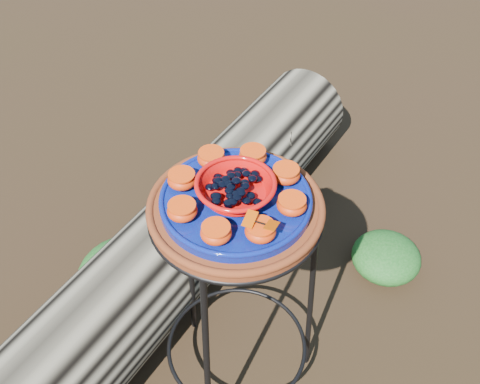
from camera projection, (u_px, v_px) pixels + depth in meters
ground at (237, 372)px, 1.86m from camera, size 60.00×60.00×0.00m
plant_stand at (236, 305)px, 1.61m from camera, size 0.44×0.44×0.70m
terracotta_saucer at (236, 210)px, 1.36m from camera, size 0.40×0.40×0.03m
cobalt_plate at (236, 201)px, 1.34m from camera, size 0.34×0.34×0.02m
red_bowl at (236, 190)px, 1.32m from camera, size 0.17×0.17×0.05m
glass_gems at (236, 178)px, 1.29m from camera, size 0.13×0.13×0.02m
orange_half_0 at (260, 231)px, 1.24m from camera, size 0.07×0.07×0.04m
orange_half_1 at (292, 205)px, 1.29m from camera, size 0.07×0.07×0.04m
orange_half_2 at (286, 174)px, 1.36m from camera, size 0.07×0.07×0.04m
orange_half_3 at (253, 156)px, 1.41m from camera, size 0.07×0.07×0.04m
orange_half_4 at (211, 158)px, 1.40m from camera, size 0.07×0.07×0.04m
orange_half_5 at (182, 180)px, 1.35m from camera, size 0.07×0.07×0.04m
orange_half_6 at (182, 211)px, 1.28m from camera, size 0.07×0.07×0.04m
orange_half_7 at (216, 233)px, 1.23m from camera, size 0.07×0.07×0.04m
butterfly at (261, 223)px, 1.22m from camera, size 0.10×0.09×0.02m
driftwood_log at (186, 235)px, 2.04m from camera, size 1.85×1.00×0.34m
foliage_right at (386, 256)px, 2.11m from camera, size 0.24×0.24×0.12m
foliage_back at (127, 274)px, 2.03m from camera, size 0.33×0.33×0.17m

